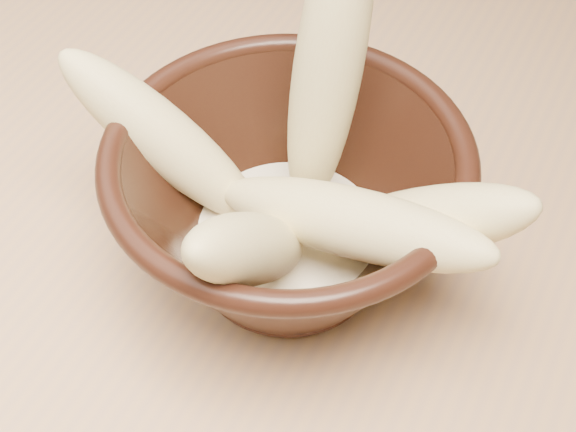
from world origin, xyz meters
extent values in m
cube|color=tan|center=(0.00, 0.00, 0.73)|extent=(1.20, 0.80, 0.04)
cylinder|color=tan|center=(-0.54, 0.34, 0.35)|extent=(0.05, 0.05, 0.71)
cylinder|color=black|center=(-0.07, -0.09, 0.76)|extent=(0.10, 0.10, 0.01)
cylinder|color=black|center=(-0.07, -0.09, 0.78)|extent=(0.09, 0.09, 0.01)
torus|color=black|center=(-0.07, -0.09, 0.86)|extent=(0.22, 0.22, 0.01)
cylinder|color=beige|center=(-0.07, -0.09, 0.79)|extent=(0.12, 0.12, 0.02)
ellipsoid|color=#D1BA7C|center=(-0.07, -0.05, 0.89)|extent=(0.05, 0.09, 0.21)
ellipsoid|color=#D1BA7C|center=(-0.16, -0.10, 0.85)|extent=(0.15, 0.06, 0.13)
ellipsoid|color=#D1BA7C|center=(0.01, -0.09, 0.84)|extent=(0.14, 0.04, 0.12)
ellipsoid|color=#D1BA7C|center=(-0.03, -0.11, 0.84)|extent=(0.19, 0.06, 0.09)
ellipsoid|color=#D1BA7C|center=(-0.07, -0.15, 0.85)|extent=(0.04, 0.13, 0.14)
camera|label=1|loc=(0.07, -0.38, 1.19)|focal=50.00mm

